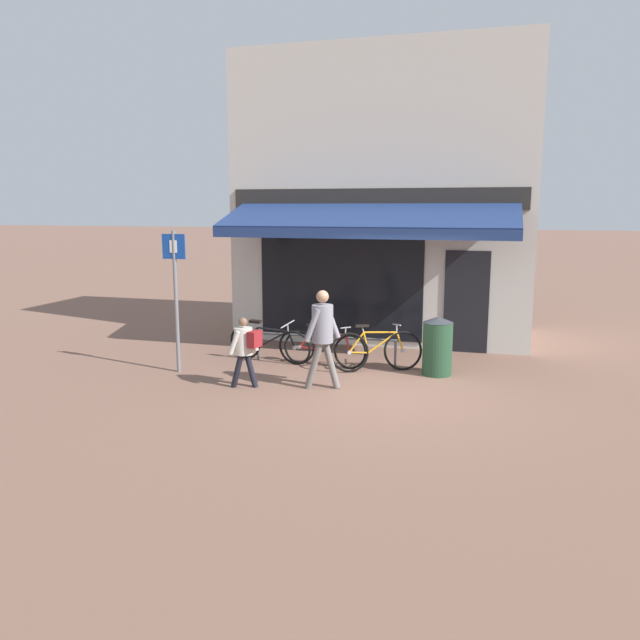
# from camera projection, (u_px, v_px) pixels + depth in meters

# --- Properties ---
(ground_plane) EXTENTS (160.00, 160.00, 0.00)m
(ground_plane) POSITION_uv_depth(u_px,v_px,m) (390.00, 388.00, 10.36)
(ground_plane) COLOR brown
(shop_front) EXTENTS (6.51, 4.59, 6.32)m
(shop_front) POSITION_uv_depth(u_px,v_px,m) (386.00, 199.00, 14.34)
(shop_front) COLOR beige
(shop_front) RESTS_ON ground_plane
(bike_rack_rail) EXTENTS (2.81, 0.04, 0.57)m
(bike_rack_rail) POSITION_uv_depth(u_px,v_px,m) (325.00, 341.00, 11.84)
(bike_rack_rail) COLOR #47494F
(bike_rack_rail) RESTS_ON ground_plane
(bicycle_black) EXTENTS (1.78, 0.59, 0.84)m
(bicycle_black) POSITION_uv_depth(u_px,v_px,m) (269.00, 344.00, 12.05)
(bicycle_black) COLOR black
(bicycle_black) RESTS_ON ground_plane
(bicycle_red) EXTENTS (1.68, 0.52, 0.81)m
(bicycle_red) POSITION_uv_depth(u_px,v_px,m) (324.00, 348.00, 11.77)
(bicycle_red) COLOR black
(bicycle_red) RESTS_ON ground_plane
(bicycle_orange) EXTENTS (1.65, 0.89, 0.89)m
(bicycle_orange) POSITION_uv_depth(u_px,v_px,m) (376.00, 350.00, 11.40)
(bicycle_orange) COLOR black
(bicycle_orange) RESTS_ON ground_plane
(pedestrian_adult) EXTENTS (0.60, 0.51, 1.66)m
(pedestrian_adult) POSITION_uv_depth(u_px,v_px,m) (322.00, 329.00, 10.17)
(pedestrian_adult) COLOR slate
(pedestrian_adult) RESTS_ON ground_plane
(pedestrian_child) EXTENTS (0.54, 0.42, 1.20)m
(pedestrian_child) POSITION_uv_depth(u_px,v_px,m) (245.00, 345.00, 10.28)
(pedestrian_child) COLOR black
(pedestrian_child) RESTS_ON ground_plane
(litter_bin) EXTENTS (0.54, 0.54, 1.06)m
(litter_bin) POSITION_uv_depth(u_px,v_px,m) (437.00, 346.00, 11.11)
(litter_bin) COLOR #23472D
(litter_bin) RESTS_ON ground_plane
(parking_sign) EXTENTS (0.44, 0.07, 2.56)m
(parking_sign) POSITION_uv_depth(u_px,v_px,m) (175.00, 287.00, 11.12)
(parking_sign) COLOR slate
(parking_sign) RESTS_ON ground_plane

